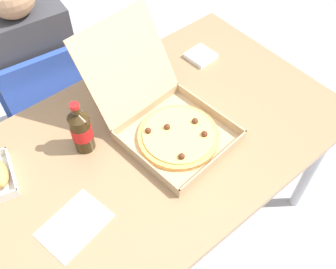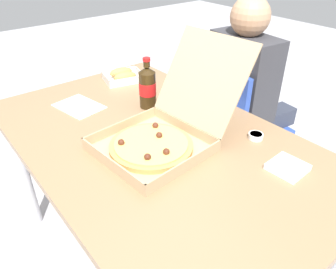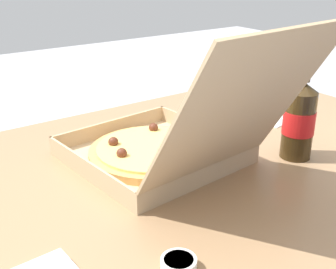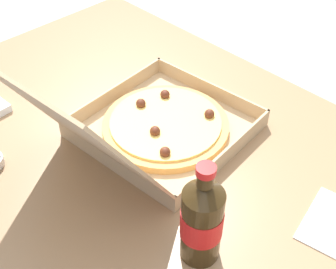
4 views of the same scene
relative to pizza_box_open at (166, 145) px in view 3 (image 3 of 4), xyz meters
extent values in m
cube|color=#997551|center=(-0.06, 0.01, -0.06)|extent=(1.41, 0.88, 0.03)
cylinder|color=#B7B7BC|center=(-0.69, -0.36, -0.43)|extent=(0.05, 0.05, 0.70)
cube|color=tan|center=(0.00, -0.05, -0.05)|extent=(0.38, 0.38, 0.01)
cube|color=tan|center=(0.02, -0.22, -0.02)|extent=(0.35, 0.04, 0.04)
cube|color=tan|center=(-0.17, -0.06, -0.02)|extent=(0.04, 0.35, 0.04)
cube|color=tan|center=(0.18, -0.03, -0.02)|extent=(0.04, 0.35, 0.04)
cube|color=tan|center=(-0.01, 0.12, -0.02)|extent=(0.35, 0.04, 0.04)
cube|color=tan|center=(-0.02, 0.21, 0.15)|extent=(0.36, 0.21, 0.30)
cylinder|color=tan|center=(0.00, -0.05, -0.03)|extent=(0.30, 0.30, 0.02)
cylinder|color=#EAC666|center=(0.00, -0.05, -0.02)|extent=(0.26, 0.26, 0.01)
sphere|color=#562819|center=(-0.05, -0.14, -0.01)|extent=(0.02, 0.02, 0.02)
sphere|color=#562819|center=(0.09, -0.05, -0.01)|extent=(0.02, 0.02, 0.02)
sphere|color=#562819|center=(-0.01, 0.00, -0.01)|extent=(0.02, 0.02, 0.02)
sphere|color=#562819|center=(-0.07, 0.03, -0.01)|extent=(0.02, 0.02, 0.02)
sphere|color=#562819|center=(0.07, -0.11, -0.01)|extent=(0.02, 0.02, 0.02)
cylinder|color=#33230F|center=(-0.28, 0.14, 0.03)|extent=(0.07, 0.07, 0.16)
cone|color=#33230F|center=(-0.28, 0.14, 0.12)|extent=(0.07, 0.07, 0.02)
cylinder|color=#33230F|center=(-0.28, 0.14, 0.15)|extent=(0.03, 0.03, 0.02)
cylinder|color=red|center=(-0.28, 0.14, 0.17)|extent=(0.03, 0.03, 0.01)
cylinder|color=red|center=(-0.28, 0.14, 0.04)|extent=(0.07, 0.07, 0.06)
cube|color=white|center=(-0.47, -0.10, -0.05)|extent=(0.23, 0.19, 0.00)
cylinder|color=white|center=(0.19, 0.30, -0.04)|extent=(0.06, 0.06, 0.02)
cylinder|color=#DBBC66|center=(0.19, 0.30, -0.03)|extent=(0.05, 0.05, 0.01)
camera|label=1|loc=(-0.57, -0.69, 1.07)|focal=40.83mm
camera|label=2|loc=(0.80, -0.61, 0.62)|focal=35.12mm
camera|label=3|loc=(0.51, 0.73, 0.40)|focal=46.32mm
camera|label=4|loc=(-0.56, 0.50, 0.65)|focal=47.16mm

